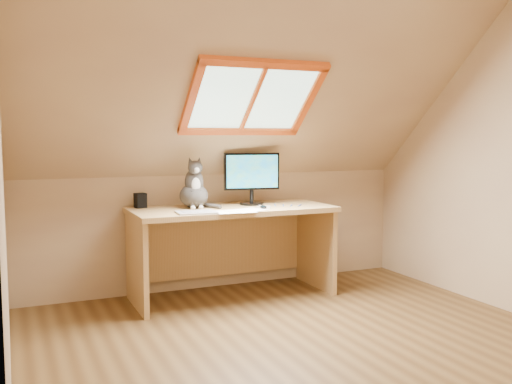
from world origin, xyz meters
TOP-DOWN VIEW (x-y plane):
  - ground at (0.00, 0.00)m, footprint 3.50×3.50m
  - room_shell at (0.00, -0.09)m, footprint 3.52×3.52m
  - desk at (-0.04, 1.45)m, footprint 1.65×0.72m
  - monitor at (0.18, 1.46)m, footprint 0.48×0.20m
  - cat at (-0.34, 1.45)m, footprint 0.25×0.29m
  - desk_speaker at (-0.74, 1.63)m, footprint 0.10×0.10m
  - graphics_tablet at (-0.42, 1.14)m, footprint 0.31×0.23m
  - mouse at (0.15, 1.16)m, footprint 0.08×0.11m
  - papers at (-0.07, 1.12)m, footprint 0.35×0.30m
  - cables at (0.33, 1.26)m, footprint 0.51×0.26m

SIDE VIEW (x-z plane):
  - ground at x=0.00m, z-range 0.00..0.00m
  - desk at x=-0.04m, z-range 0.15..0.90m
  - papers at x=-0.07m, z-range 0.75..0.76m
  - cables at x=0.33m, z-range 0.75..0.76m
  - graphics_tablet at x=-0.42m, z-range 0.75..0.77m
  - mouse at x=0.15m, z-range 0.75..0.78m
  - desk_speaker at x=-0.74m, z-range 0.75..0.87m
  - cat at x=-0.34m, z-range 0.69..1.11m
  - monitor at x=0.18m, z-range 0.79..1.23m
  - room_shell at x=0.00m, z-range 0.23..2.64m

